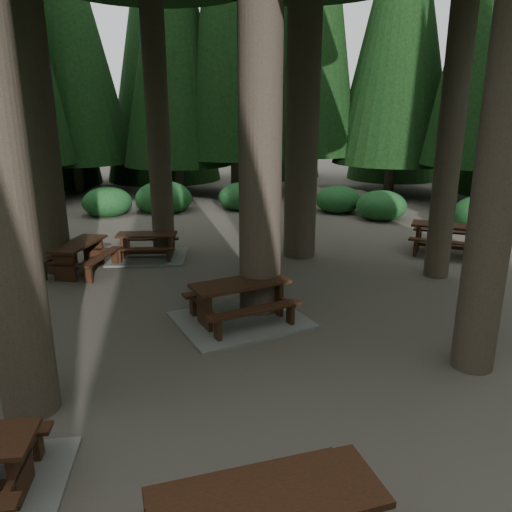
{
  "coord_description": "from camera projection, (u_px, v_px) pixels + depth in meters",
  "views": [
    {
      "loc": [
        -0.31,
        -9.44,
        4.08
      ],
      "look_at": [
        0.75,
        0.51,
        1.1
      ],
      "focal_mm": 35.0,
      "sensor_mm": 36.0,
      "label": 1
    }
  ],
  "objects": [
    {
      "name": "picnic_table_b",
      "position": [
        79.0,
        253.0,
        12.76
      ],
      "size": [
        1.92,
        2.16,
        0.79
      ],
      "rotation": [
        0.0,
        0.0,
        1.29
      ],
      "color": "black",
      "rests_on": "ground"
    },
    {
      "name": "picnic_table_d",
      "position": [
        447.0,
        234.0,
        14.44
      ],
      "size": [
        2.49,
        2.34,
        0.85
      ],
      "rotation": [
        0.0,
        0.0,
        -0.51
      ],
      "color": "black",
      "rests_on": "ground"
    },
    {
      "name": "picnic_table_a",
      "position": [
        241.0,
        308.0,
        9.86
      ],
      "size": [
        3.0,
        2.76,
        0.83
      ],
      "rotation": [
        0.0,
        0.0,
        0.37
      ],
      "color": "gray",
      "rests_on": "ground"
    },
    {
      "name": "shrub_ring",
      "position": [
        253.0,
        284.0,
        10.87
      ],
      "size": [
        23.86,
        24.64,
        1.49
      ],
      "color": "#1B5022",
      "rests_on": "ground"
    },
    {
      "name": "picnic_table_c",
      "position": [
        148.0,
        250.0,
        14.07
      ],
      "size": [
        2.19,
        1.85,
        0.71
      ],
      "rotation": [
        0.0,
        0.0,
        -0.06
      ],
      "color": "gray",
      "rests_on": "ground"
    },
    {
      "name": "ground",
      "position": [
        222.0,
        316.0,
        10.2
      ],
      "size": [
        80.0,
        80.0,
        0.0
      ],
      "primitive_type": "plane",
      "color": "#4E4940",
      "rests_on": "ground"
    }
  ]
}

